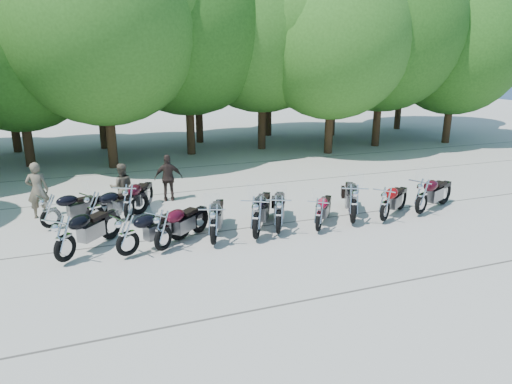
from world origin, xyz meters
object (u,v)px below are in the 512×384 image
object	(u,v)px
motorcycle_10	(50,210)
rider_2	(168,178)
motorcycle_5	(279,214)
rider_0	(38,190)
motorcycle_2	(163,229)
rider_1	(122,187)
motorcycle_8	(385,203)
motorcycle_7	(354,203)
motorcycle_11	(94,208)
motorcycle_1	(127,234)
motorcycle_4	(257,217)
motorcycle_3	(213,224)
motorcycle_9	(422,195)
motorcycle_6	(319,214)
motorcycle_0	(64,238)
motorcycle_12	(128,201)

from	to	relation	value
motorcycle_10	rider_2	distance (m)	4.18
motorcycle_5	rider_0	bearing A→B (deg)	-7.65
motorcycle_2	motorcycle_10	world-z (taller)	motorcycle_2
motorcycle_2	rider_1	distance (m)	4.03
motorcycle_5	motorcycle_8	size ratio (longest dim) A/B	1.04
motorcycle_7	motorcycle_11	world-z (taller)	motorcycle_7
motorcycle_1	rider_2	size ratio (longest dim) A/B	1.38
motorcycle_4	motorcycle_10	size ratio (longest dim) A/B	1.17
motorcycle_3	rider_0	size ratio (longest dim) A/B	1.28
motorcycle_7	motorcycle_9	world-z (taller)	motorcycle_7
motorcycle_1	motorcycle_2	size ratio (longest dim) A/B	1.00
motorcycle_4	motorcycle_6	xyz separation A→B (m)	(1.91, -0.05, -0.14)
motorcycle_9	motorcycle_7	bearing A→B (deg)	64.77
motorcycle_3	motorcycle_5	world-z (taller)	motorcycle_5
motorcycle_7	motorcycle_6	bearing A→B (deg)	37.21
rider_0	motorcycle_8	bearing A→B (deg)	161.06
rider_1	motorcycle_6	bearing A→B (deg)	143.75
motorcycle_1	motorcycle_7	world-z (taller)	motorcycle_7
rider_2	motorcycle_9	bearing A→B (deg)	158.39
motorcycle_4	rider_0	xyz separation A→B (m)	(-5.83, 4.22, 0.19)
motorcycle_6	rider_2	distance (m)	5.88
motorcycle_10	rider_1	distance (m)	2.45
motorcycle_3	motorcycle_8	world-z (taller)	motorcycle_3
motorcycle_6	motorcycle_7	bearing A→B (deg)	-132.41
motorcycle_1	motorcycle_2	world-z (taller)	motorcycle_1
motorcycle_11	rider_0	xyz separation A→B (m)	(-1.64, 1.60, 0.28)
motorcycle_1	motorcycle_3	xyz separation A→B (m)	(2.24, -0.03, 0.01)
motorcycle_4	motorcycle_10	xyz separation A→B (m)	(-5.43, 2.89, -0.11)
motorcycle_4	motorcycle_7	xyz separation A→B (m)	(3.19, 0.17, -0.00)
rider_2	rider_0	bearing A→B (deg)	15.31
motorcycle_1	motorcycle_9	bearing A→B (deg)	-116.58
motorcycle_3	rider_1	xyz separation A→B (m)	(-2.05, 4.03, 0.15)
motorcycle_6	motorcycle_11	distance (m)	6.67
motorcycle_3	rider_2	size ratio (longest dim) A/B	1.39
motorcycle_3	motorcycle_7	size ratio (longest dim) A/B	0.92
motorcycle_2	motorcycle_11	world-z (taller)	motorcycle_2
motorcycle_4	rider_0	size ratio (longest dim) A/B	1.40
motorcycle_0	motorcycle_4	bearing A→B (deg)	-141.96
motorcycle_11	rider_2	xyz separation A→B (m)	(2.56, 2.02, 0.21)
motorcycle_10	motorcycle_12	bearing A→B (deg)	-114.83
motorcycle_3	motorcycle_7	bearing A→B (deg)	-157.03
motorcycle_3	motorcycle_11	size ratio (longest dim) A/B	1.05
motorcycle_7	motorcycle_1	bearing A→B (deg)	28.43
motorcycle_7	motorcycle_12	distance (m)	6.91
rider_2	motorcycle_5	bearing A→B (deg)	127.52
motorcycle_0	motorcycle_5	xyz separation A→B (m)	(5.68, -0.06, -0.03)
rider_1	motorcycle_10	bearing A→B (deg)	30.51
motorcycle_3	motorcycle_8	distance (m)	5.45
motorcycle_9	rider_0	xyz separation A→B (m)	(-11.56, 4.04, 0.22)
motorcycle_4	rider_2	world-z (taller)	rider_2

